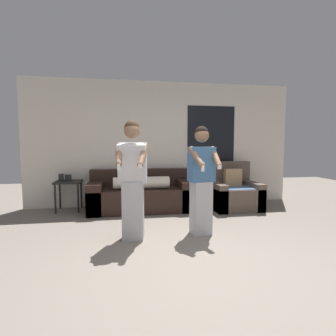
{
  "coord_description": "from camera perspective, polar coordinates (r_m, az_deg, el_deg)",
  "views": [
    {
      "loc": [
        -0.87,
        -2.62,
        1.33
      ],
      "look_at": [
        -0.25,
        1.05,
        1.0
      ],
      "focal_mm": 28.0,
      "sensor_mm": 36.0,
      "label": 1
    }
  ],
  "objects": [
    {
      "name": "ground_plane",
      "position": [
        3.07,
        8.36,
        -20.73
      ],
      "size": [
        14.0,
        14.0,
        0.0
      ],
      "primitive_type": "plane",
      "color": "slate"
    },
    {
      "name": "wall_back",
      "position": [
        5.83,
        -0.89,
        5.3
      ],
      "size": [
        5.87,
        0.07,
        2.7
      ],
      "color": "silver",
      "rests_on": "ground_plane"
    },
    {
      "name": "couch",
      "position": [
        5.4,
        -5.86,
        -5.83
      ],
      "size": [
        2.07,
        0.86,
        0.82
      ],
      "color": "black",
      "rests_on": "ground_plane"
    },
    {
      "name": "armchair",
      "position": [
        5.72,
        13.92,
        -5.25
      ],
      "size": [
        0.96,
        0.91,
        0.97
      ],
      "color": "brown",
      "rests_on": "ground_plane"
    },
    {
      "name": "side_table",
      "position": [
        5.64,
        -20.89,
        -3.55
      ],
      "size": [
        0.51,
        0.47,
        0.76
      ],
      "color": "black",
      "rests_on": "ground_plane"
    },
    {
      "name": "person_left",
      "position": [
        3.66,
        -7.7,
        -2.49
      ],
      "size": [
        0.45,
        0.53,
        1.66
      ],
      "color": "#B2B2B7",
      "rests_on": "ground_plane"
    },
    {
      "name": "person_right",
      "position": [
        3.88,
        7.29,
        -2.49
      ],
      "size": [
        0.43,
        0.49,
        1.6
      ],
      "color": "#B2B2B7",
      "rests_on": "ground_plane"
    }
  ]
}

